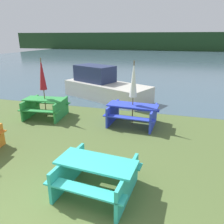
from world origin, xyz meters
name	(u,v)px	position (x,y,z in m)	size (l,w,h in m)	color
water	(163,59)	(0.00, 31.99, 0.00)	(60.00, 50.00, 0.00)	#425B6B
far_treeline	(169,42)	(0.00, 51.99, 2.00)	(80.00, 1.60, 4.00)	#1E3D1E
picnic_table_teal	(97,173)	(0.64, 1.62, 0.44)	(1.74, 1.51, 0.73)	#33B7A8
picnic_table_green	(45,106)	(-2.91, 5.32, 0.47)	(1.76, 1.55, 0.78)	green
picnic_table_blue	(132,112)	(0.63, 5.52, 0.47)	(1.90, 1.47, 0.77)	blue
umbrella_white	(134,80)	(0.63, 5.52, 1.69)	(0.28, 0.28, 2.35)	brown
umbrella_crimson	(42,75)	(-2.91, 5.32, 1.74)	(0.27, 0.27, 2.36)	brown
boat	(104,87)	(-1.57, 8.80, 0.61)	(5.05, 3.54, 1.66)	beige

